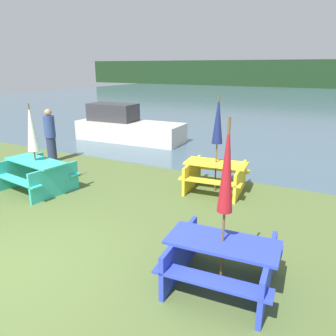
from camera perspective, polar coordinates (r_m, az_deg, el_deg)
name	(u,v)px	position (r m, az deg, el deg)	size (l,w,h in m)	color
ground_plane	(14,269)	(5.96, -25.23, -15.68)	(60.00, 60.00, 0.00)	#516633
water	(293,100)	(34.07, 21.01, 11.02)	(60.00, 50.00, 0.00)	#425B6B
far_treeline	(315,74)	(53.84, 24.20, 14.73)	(80.00, 1.60, 4.00)	#193319
picnic_table_blue	(222,259)	(4.93, 9.34, -15.33)	(1.67, 1.49, 0.73)	blue
picnic_table_teal	(37,172)	(9.04, -21.87, -0.71)	(1.92, 1.61, 0.80)	#33B7A8
picnic_table_yellow	(215,174)	(8.43, 8.27, -1.04)	(1.66, 1.52, 0.76)	yellow
umbrella_navy	(218,120)	(8.11, 8.69, 8.21)	(0.26, 0.26, 2.44)	brown
umbrella_white	(31,128)	(8.78, -22.70, 6.42)	(0.29, 0.29, 2.22)	brown
umbrella_crimson	(227,168)	(4.36, 10.20, -0.07)	(0.21, 0.21, 2.48)	brown
boat	(126,127)	(14.26, -7.25, 7.07)	(4.71, 1.77, 1.55)	beige
person	(50,136)	(11.55, -19.81, 5.34)	(0.35, 0.35, 1.76)	#283351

